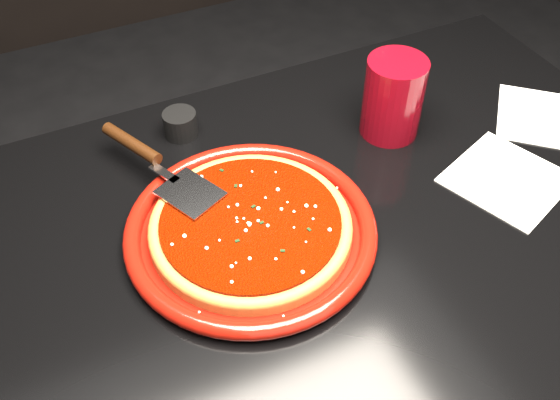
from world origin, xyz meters
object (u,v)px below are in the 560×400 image
(plate, at_px, (251,230))
(ramekin, at_px, (180,124))
(cup, at_px, (393,98))
(pizza_server, at_px, (160,165))
(table, at_px, (313,366))

(plate, distance_m, ramekin, 0.26)
(cup, bearing_deg, plate, -158.80)
(cup, bearing_deg, pizza_server, 174.84)
(plate, relative_size, ramekin, 6.42)
(table, xyz_separation_m, pizza_server, (-0.18, 0.19, 0.42))
(table, bearing_deg, plate, 156.75)
(plate, relative_size, pizza_server, 1.23)
(cup, distance_m, ramekin, 0.35)
(table, xyz_separation_m, cup, (0.21, 0.16, 0.44))
(plate, bearing_deg, table, -23.25)
(pizza_server, distance_m, cup, 0.39)
(pizza_server, bearing_deg, ramekin, 33.06)
(table, xyz_separation_m, plate, (-0.10, 0.04, 0.39))
(pizza_server, xyz_separation_m, cup, (0.39, -0.03, 0.02))
(table, bearing_deg, ramekin, 110.11)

